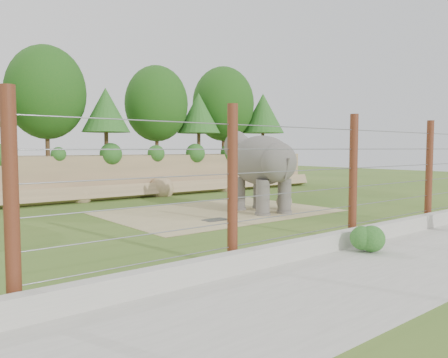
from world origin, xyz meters
TOP-DOWN VIEW (x-y plane):
  - ground at (0.00, 0.00)m, footprint 90.00×90.00m
  - back_embankment at (0.59, 12.68)m, footprint 30.00×5.52m
  - dirt_patch at (0.50, 3.00)m, footprint 10.00×7.00m
  - drain_grate at (-1.09, 1.21)m, footprint 1.00×0.60m
  - elephant at (2.07, 1.84)m, footprint 2.61×4.78m
  - stone_ball at (3.36, 1.59)m, footprint 0.75×0.75m
  - retaining_wall at (0.00, -5.00)m, footprint 26.00×0.35m
  - walkway at (0.00, -7.00)m, footprint 26.00×4.00m
  - barrier_fence at (0.00, -4.50)m, footprint 20.26×0.26m
  - walkway_shrub at (-1.14, -5.80)m, footprint 0.77×0.77m

SIDE VIEW (x-z plane):
  - ground at x=0.00m, z-range 0.00..0.00m
  - walkway at x=0.00m, z-range 0.00..0.01m
  - dirt_patch at x=0.50m, z-range 0.00..0.02m
  - drain_grate at x=-1.09m, z-range 0.02..0.05m
  - retaining_wall at x=0.00m, z-range 0.00..0.50m
  - stone_ball at x=3.36m, z-range 0.02..0.77m
  - walkway_shrub at x=-1.14m, z-range 0.01..0.78m
  - elephant at x=2.07m, z-range 0.00..3.68m
  - barrier_fence at x=0.00m, z-range 0.00..4.00m
  - back_embankment at x=0.59m, z-range -0.42..8.35m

